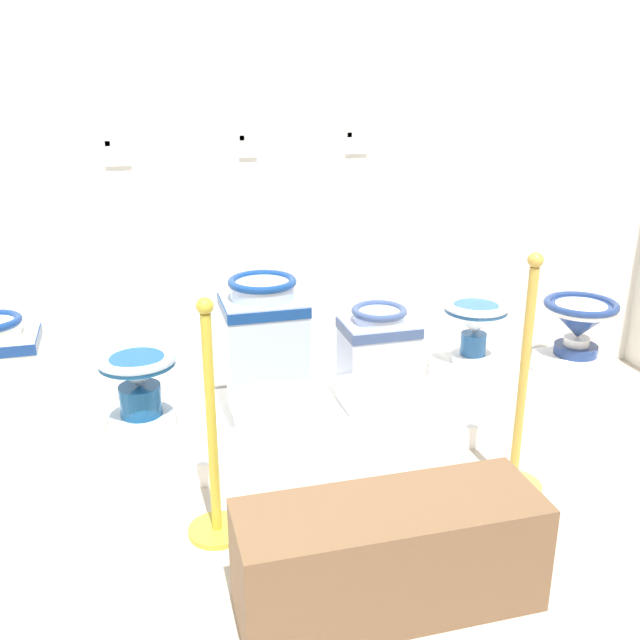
{
  "coord_description": "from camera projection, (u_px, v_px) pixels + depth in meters",
  "views": [
    {
      "loc": [
        1.23,
        -0.7,
        1.77
      ],
      "look_at": [
        2.09,
        2.5,
        0.6
      ],
      "focal_mm": 40.57,
      "sensor_mm": 36.0,
      "label": 1
    }
  ],
  "objects": [
    {
      "name": "plinth_block_squat_floral",
      "position": [
        574.0,
        364.0,
        4.07
      ],
      "size": [
        0.37,
        0.28,
        0.12
      ],
      "primitive_type": "cube",
      "color": "white",
      "rests_on": "display_platform"
    },
    {
      "name": "plinth_block_broad_patterned",
      "position": [
        265.0,
        396.0,
        3.55
      ],
      "size": [
        0.32,
        0.39,
        0.24
      ],
      "primitive_type": "cube",
      "color": "white",
      "rests_on": "display_platform"
    },
    {
      "name": "antique_toilet_squat_floral",
      "position": [
        579.0,
        319.0,
        3.98
      ],
      "size": [
        0.4,
        0.4,
        0.31
      ],
      "color": "navy",
      "rests_on": "plinth_block_squat_floral"
    },
    {
      "name": "info_placard_second",
      "position": [
        117.0,
        152.0,
        3.39
      ],
      "size": [
        0.13,
        0.01,
        0.13
      ],
      "color": "white"
    },
    {
      "name": "plinth_block_central_ornate",
      "position": [
        8.0,
        424.0,
        3.29
      ],
      "size": [
        0.37,
        0.31,
        0.22
      ],
      "primitive_type": "cube",
      "color": "white",
      "rests_on": "display_platform"
    },
    {
      "name": "plinth_block_pale_glazed",
      "position": [
        471.0,
        374.0,
        3.91
      ],
      "size": [
        0.35,
        0.31,
        0.15
      ],
      "primitive_type": "cube",
      "color": "white",
      "rests_on": "display_platform"
    },
    {
      "name": "stanchion_post_near_left",
      "position": [
        214.0,
        463.0,
        2.79
      ],
      "size": [
        0.23,
        0.23,
        0.99
      ],
      "color": "gold",
      "rests_on": "ground_plane"
    },
    {
      "name": "antique_toilet_rightmost",
      "position": [
        138.0,
        378.0,
        3.3
      ],
      "size": [
        0.36,
        0.36,
        0.35
      ],
      "color": "#9EB6CD",
      "rests_on": "plinth_block_rightmost"
    },
    {
      "name": "info_placard_fourth",
      "position": [
        356.0,
        142.0,
        3.68
      ],
      "size": [
        0.12,
        0.01,
        0.12
      ],
      "color": "white"
    },
    {
      "name": "museum_bench",
      "position": [
        389.0,
        555.0,
        2.45
      ],
      "size": [
        1.04,
        0.36,
        0.4
      ],
      "primitive_type": "cube",
      "color": "brown",
      "rests_on": "ground_plane"
    },
    {
      "name": "antique_toilet_broad_patterned",
      "position": [
        263.0,
        325.0,
        3.43
      ],
      "size": [
        0.39,
        0.35,
        0.48
      ],
      "color": "#A4B6D7",
      "rests_on": "plinth_block_broad_patterned"
    },
    {
      "name": "plinth_block_leftmost",
      "position": [
        377.0,
        396.0,
        3.7
      ],
      "size": [
        0.35,
        0.31,
        0.11
      ],
      "primitive_type": "cube",
      "color": "white",
      "rests_on": "display_platform"
    },
    {
      "name": "display_platform",
      "position": [
        323.0,
        419.0,
        3.7
      ],
      "size": [
        3.5,
        0.77,
        0.11
      ],
      "primitive_type": "cube",
      "color": "white",
      "rests_on": "ground_plane"
    },
    {
      "name": "stanchion_post_near_right",
      "position": [
        519.0,
        422.0,
        3.09
      ],
      "size": [
        0.25,
        0.25,
        1.07
      ],
      "color": "gold",
      "rests_on": "ground_plane"
    },
    {
      "name": "antique_toilet_pale_glazed",
      "position": [
        475.0,
        320.0,
        3.81
      ],
      "size": [
        0.35,
        0.35,
        0.34
      ],
      "color": "white",
      "rests_on": "plinth_block_pale_glazed"
    },
    {
      "name": "info_placard_third",
      "position": [
        248.0,
        145.0,
        3.54
      ],
      "size": [
        0.09,
        0.01,
        0.12
      ],
      "color": "white"
    },
    {
      "name": "wall_back",
      "position": [
        300.0,
        121.0,
        3.61
      ],
      "size": [
        4.4,
        0.06,
        3.0
      ],
      "primitive_type": "cube",
      "color": "silver",
      "rests_on": "ground_plane"
    },
    {
      "name": "plinth_block_rightmost",
      "position": [
        143.0,
        430.0,
        3.39
      ],
      "size": [
        0.29,
        0.3,
        0.08
      ],
      "primitive_type": "cube",
      "color": "white",
      "rests_on": "display_platform"
    },
    {
      "name": "antique_toilet_leftmost",
      "position": [
        378.0,
        346.0,
        3.61
      ],
      "size": [
        0.36,
        0.29,
        0.43
      ],
      "color": "silver",
      "rests_on": "plinth_block_leftmost"
    }
  ]
}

